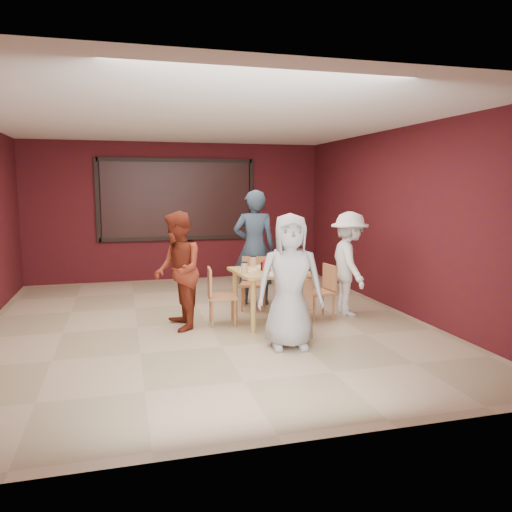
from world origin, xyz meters
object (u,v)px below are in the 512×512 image
object	(u,v)px
chair_left	(217,293)
diner_right	(349,264)
chair_right	(323,288)
diner_front	(290,281)
diner_back	(254,248)
chair_front	(295,306)
diner_left	(178,271)
dining_table	(269,277)
chair_back	(254,280)

from	to	relation	value
chair_left	diner_right	xyz separation A→B (m)	(2.01, 0.06, 0.32)
chair_right	diner_front	world-z (taller)	diner_front
diner_back	diner_right	distance (m)	1.58
chair_front	diner_back	xyz separation A→B (m)	(0.01, 2.02, 0.49)
diner_front	chair_front	bearing A→B (deg)	68.20
diner_front	diner_left	distance (m)	1.65
diner_front	diner_right	xyz separation A→B (m)	(1.37, 1.26, -0.03)
diner_left	diner_front	bearing A→B (deg)	42.66
diner_front	diner_right	distance (m)	1.86
dining_table	chair_back	size ratio (longest dim) A/B	1.28
chair_front	chair_left	size ratio (longest dim) A/B	0.98
chair_left	diner_left	xyz separation A→B (m)	(-0.55, -0.06, 0.34)
chair_right	diner_right	distance (m)	0.58
diner_front	diner_right	size ratio (longest dim) A/B	1.04
diner_back	dining_table	bearing A→B (deg)	98.59
chair_front	chair_left	world-z (taller)	chair_left
chair_right	diner_front	bearing A→B (deg)	-128.52
chair_right	diner_left	size ratio (longest dim) A/B	0.49
dining_table	diner_right	xyz separation A→B (m)	(1.29, 0.15, 0.11)
chair_front	diner_back	size ratio (longest dim) A/B	0.42
chair_back	diner_back	xyz separation A→B (m)	(0.09, 0.30, 0.47)
diner_front	chair_back	bearing A→B (deg)	97.05
chair_right	diner_right	xyz separation A→B (m)	(0.46, 0.13, 0.33)
chair_right	diner_back	xyz separation A→B (m)	(-0.73, 1.14, 0.48)
chair_right	chair_back	bearing A→B (deg)	134.45
diner_back	diner_left	distance (m)	1.78
chair_front	chair_back	xyz separation A→B (m)	(-0.08, 1.72, 0.02)
dining_table	diner_back	distance (m)	1.19
chair_back	chair_left	xyz separation A→B (m)	(-0.73, -0.77, -0.01)
chair_front	chair_back	world-z (taller)	chair_back
chair_front	diner_left	size ratio (longest dim) A/B	0.49
chair_front	diner_back	bearing A→B (deg)	89.60
chair_back	chair_left	distance (m)	1.06
dining_table	diner_front	xyz separation A→B (m)	(-0.08, -1.12, 0.14)
chair_left	chair_front	bearing A→B (deg)	-49.65
chair_left	diner_right	distance (m)	2.04
chair_back	diner_front	xyz separation A→B (m)	(-0.08, -1.97, 0.34)
diner_back	diner_front	bearing A→B (deg)	98.80
diner_back	diner_left	bearing A→B (deg)	52.81
dining_table	chair_left	bearing A→B (deg)	173.25
chair_front	chair_right	distance (m)	1.15
chair_left	diner_back	bearing A→B (deg)	52.69
chair_front	chair_back	size ratio (longest dim) A/B	0.96
chair_right	diner_right	bearing A→B (deg)	15.33
chair_front	chair_back	bearing A→B (deg)	92.55
diner_left	diner_right	world-z (taller)	diner_left
chair_back	diner_right	distance (m)	1.51
chair_front	dining_table	bearing A→B (deg)	95.11
dining_table	chair_back	bearing A→B (deg)	89.97
chair_front	diner_right	xyz separation A→B (m)	(1.21, 1.00, 0.33)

